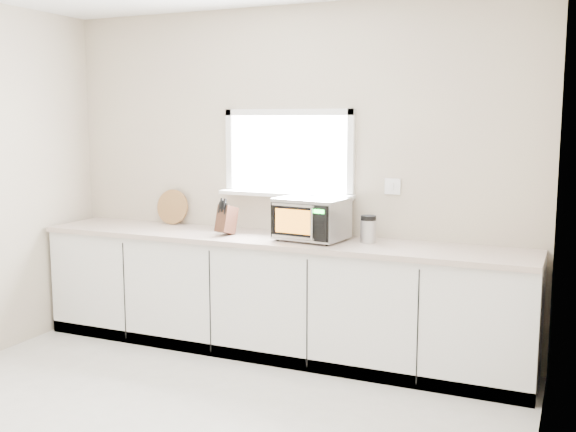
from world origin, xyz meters
The scene contains 7 objects.
back_wall centered at (0.00, 2.00, 1.36)m, with size 4.00×0.17×2.70m.
cabinets centered at (0.00, 1.70, 0.44)m, with size 3.92×0.60×0.88m, color silver.
countertop centered at (0.00, 1.69, 0.90)m, with size 3.92×0.64×0.04m, color #BEAC9D.
microwave centered at (0.31, 1.69, 1.09)m, with size 0.53×0.46×0.32m.
knife_block centered at (-0.38, 1.64, 1.05)m, with size 0.12×0.21×0.30m.
cutting_board centered at (-1.08, 1.94, 1.07)m, with size 0.30×0.30×0.02m, color olive.
coffee_grinder centered at (0.73, 1.77, 1.02)m, with size 0.12×0.12×0.20m.
Camera 1 is at (2.15, -2.93, 1.82)m, focal length 42.00 mm.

